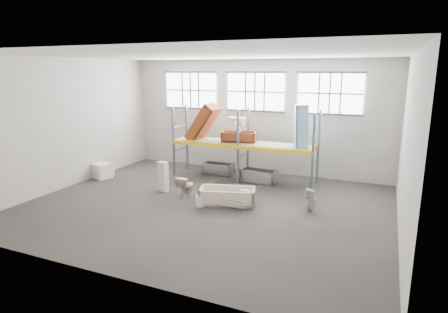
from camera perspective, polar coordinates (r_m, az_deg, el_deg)
The scene contains 34 objects.
floor at distance 13.14m, azimuth -2.62°, elevation -7.51°, with size 12.00×10.00×0.10m, color #403A37.
ceiling at distance 12.34m, azimuth -2.87°, elevation 15.29°, with size 12.00×10.00×0.10m, color silver.
wall_back at distance 17.13m, azimuth 4.75°, elevation 6.01°, with size 12.00×0.10×5.00m, color #A4A098.
wall_front at distance 8.35m, azimuth -18.16°, elevation -1.78°, with size 12.00×0.10×5.00m, color #AAA69E.
wall_left at distance 16.08m, azimuth -22.56°, elevation 4.64°, with size 0.10×10.00×5.00m, color #9C9890.
wall_right at distance 11.26m, azimuth 26.12°, elevation 1.20°, with size 0.10×10.00×5.00m, color #ACA79E.
window_left at distance 18.21m, azimuth -5.02°, elevation 9.89°, with size 2.60×0.04×1.60m, color white.
window_mid at distance 16.93m, azimuth 4.70°, elevation 9.67°, with size 2.60×0.04×1.60m, color white.
window_right at distance 16.18m, azimuth 15.62°, elevation 9.11°, with size 2.60×0.04×1.60m, color white.
rack_upright_la at distance 16.59m, azimuth -7.61°, elevation 2.23°, with size 0.08×0.08×3.00m, color slate.
rack_upright_lb at distance 17.61m, azimuth -5.61°, elevation 2.90°, with size 0.08×0.08×3.00m, color slate.
rack_upright_ma at distance 15.28m, azimuth 2.09°, elevation 1.43°, with size 0.08×0.08×3.00m, color slate.
rack_upright_mb at distance 16.39m, azimuth 3.62°, elevation 2.19°, with size 0.08×0.08×3.00m, color slate.
rack_upright_ra at distance 14.49m, azimuth 13.20°, elevation 0.47°, with size 0.08×0.08×3.00m, color slate.
rack_upright_rb at distance 15.65m, azimuth 14.00°, elevation 1.33°, with size 0.08×0.08×3.00m, color slate.
rack_beam_front at distance 15.28m, azimuth 2.09°, elevation 1.43°, with size 6.00×0.10×0.14m, color yellow.
rack_beam_back at distance 16.39m, azimuth 3.62°, elevation 2.19°, with size 6.00×0.10×0.14m, color yellow.
shelf_deck at distance 15.82m, azimuth 2.88°, elevation 2.11°, with size 5.90×1.10×0.03m, color gray.
wet_patch at distance 15.47m, azimuth 1.77°, elevation -4.15°, with size 1.80×1.80×0.00m, color black.
bathtub_beige at distance 13.16m, azimuth 0.52°, elevation -5.96°, with size 1.90×0.89×0.56m, color beige, non-canonical shape.
cistern_spare at distance 13.13m, azimuth 3.51°, elevation -6.02°, with size 0.46×0.22×0.44m, color beige.
sink_in_tub at distance 13.33m, azimuth 0.80°, elevation -6.25°, with size 0.42×0.42×0.15m, color beige.
toilet_beige at distance 13.97m, azimuth -5.77°, elevation -4.46°, with size 0.43×0.75×0.76m, color beige.
cistern_tall at distance 14.59m, azimuth -9.15°, elevation -3.01°, with size 0.37×0.24×1.16m, color beige.
toilet_white at distance 12.82m, azimuth 12.92°, elevation -6.34°, with size 0.34×0.35×0.76m, color silver.
steel_tub_left at distance 16.91m, azimuth -0.87°, elevation -1.82°, with size 1.33×0.62×0.49m, color #999DA1, non-canonical shape.
steel_tub_right at distance 15.71m, azimuth 5.25°, elevation -2.94°, with size 1.44×0.67×0.53m, color #B3B5BA, non-canonical shape.
rust_tub_flat at distance 15.86m, azimuth 2.24°, elevation 3.02°, with size 1.42×0.66×0.40m, color maroon, non-canonical shape.
rust_tub_tilted at distance 16.39m, azimuth -3.21°, elevation 5.01°, with size 1.77×0.83×0.50m, color #924016, non-canonical shape.
sink_on_shelf at distance 15.58m, azimuth 2.00°, elevation 3.87°, with size 0.69×0.53×0.61m, color silver.
blue_tub_upright at distance 15.06m, azimuth 11.49°, elevation 4.47°, with size 1.69×0.79×0.48m, color #87BEE3, non-canonical shape.
bucket at distance 12.98m, azimuth -3.58°, elevation -6.69°, with size 0.32×0.32×0.37m, color white.
carton_near at distance 17.07m, azimuth -17.87°, elevation -2.05°, with size 0.74×0.63×0.63m, color silver.
carton_far at distance 17.34m, azimuth -17.54°, elevation -1.99°, with size 0.63×0.63×0.52m, color beige.
Camera 1 is at (5.44, -11.06, 4.51)m, focal length 30.42 mm.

